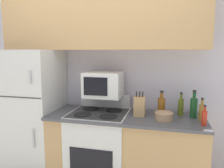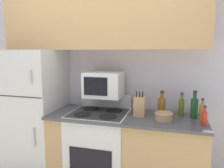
# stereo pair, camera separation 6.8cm
# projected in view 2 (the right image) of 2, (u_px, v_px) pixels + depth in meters

# --- Properties ---
(wall_back) EXTENTS (8.00, 0.05, 2.55)m
(wall_back) POSITION_uv_depth(u_px,v_px,m) (106.00, 77.00, 2.83)
(wall_back) COLOR silver
(wall_back) RESTS_ON ground_plane
(lower_cabinets) EXTENTS (1.72, 0.63, 0.90)m
(lower_cabinets) POSITION_uv_depth(u_px,v_px,m) (125.00, 153.00, 2.51)
(lower_cabinets) COLOR tan
(lower_cabinets) RESTS_ON ground_plane
(refrigerator) EXTENTS (0.67, 0.65, 1.63)m
(refrigerator) POSITION_uv_depth(u_px,v_px,m) (34.00, 114.00, 2.79)
(refrigerator) COLOR silver
(refrigerator) RESTS_ON ground_plane
(upper_cabinets) EXTENTS (2.39, 0.35, 0.71)m
(upper_cabinets) POSITION_uv_depth(u_px,v_px,m) (101.00, 19.00, 2.53)
(upper_cabinets) COLOR tan
(upper_cabinets) RESTS_ON refrigerator
(stove) EXTENTS (0.66, 0.62, 1.07)m
(stove) POSITION_uv_depth(u_px,v_px,m) (100.00, 148.00, 2.58)
(stove) COLOR silver
(stove) RESTS_ON ground_plane
(microwave) EXTENTS (0.43, 0.35, 0.29)m
(microwave) POSITION_uv_depth(u_px,v_px,m) (104.00, 84.00, 2.58)
(microwave) COLOR silver
(microwave) RESTS_ON stove
(knife_block) EXTENTS (0.12, 0.10, 0.28)m
(knife_block) POSITION_uv_depth(u_px,v_px,m) (139.00, 106.00, 2.39)
(knife_block) COLOR tan
(knife_block) RESTS_ON lower_cabinets
(bowl) EXTENTS (0.19, 0.19, 0.08)m
(bowl) POSITION_uv_depth(u_px,v_px,m) (164.00, 116.00, 2.24)
(bowl) COLOR tan
(bowl) RESTS_ON lower_cabinets
(bottle_olive_oil) EXTENTS (0.06, 0.06, 0.26)m
(bottle_olive_oil) POSITION_uv_depth(u_px,v_px,m) (181.00, 107.00, 2.40)
(bottle_olive_oil) COLOR #5B6619
(bottle_olive_oil) RESTS_ON lower_cabinets
(bottle_vinegar) EXTENTS (0.06, 0.06, 0.24)m
(bottle_vinegar) POSITION_uv_depth(u_px,v_px,m) (202.00, 112.00, 2.21)
(bottle_vinegar) COLOR olive
(bottle_vinegar) RESTS_ON lower_cabinets
(bottle_whiskey) EXTENTS (0.08, 0.08, 0.28)m
(bottle_whiskey) POSITION_uv_depth(u_px,v_px,m) (162.00, 106.00, 2.40)
(bottle_whiskey) COLOR brown
(bottle_whiskey) RESTS_ON lower_cabinets
(bottle_hot_sauce) EXTENTS (0.05, 0.05, 0.20)m
(bottle_hot_sauce) POSITION_uv_depth(u_px,v_px,m) (204.00, 118.00, 2.07)
(bottle_hot_sauce) COLOR red
(bottle_hot_sauce) RESTS_ON lower_cabinets
(bottle_wine_green) EXTENTS (0.08, 0.08, 0.30)m
(bottle_wine_green) POSITION_uv_depth(u_px,v_px,m) (194.00, 107.00, 2.31)
(bottle_wine_green) COLOR #194C23
(bottle_wine_green) RESTS_ON lower_cabinets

